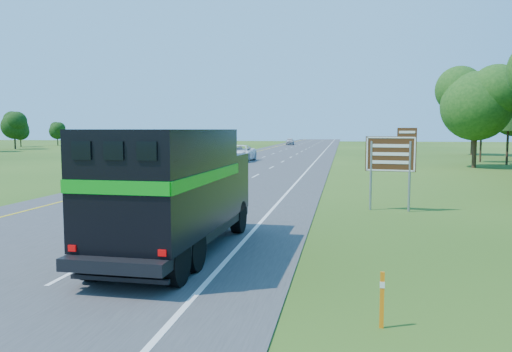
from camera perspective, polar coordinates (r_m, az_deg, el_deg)
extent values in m
cube|color=#38383A|center=(60.71, 1.70, 1.84)|extent=(15.00, 260.00, 0.04)
cube|color=yellow|center=(61.74, -3.36, 1.92)|extent=(0.15, 260.00, 0.01)
cube|color=white|center=(60.17, 6.89, 1.80)|extent=(0.15, 260.00, 0.01)
cylinder|color=black|center=(18.55, -8.60, -4.40)|extent=(0.40, 1.15, 1.14)
cylinder|color=black|center=(17.92, -2.02, -4.69)|extent=(0.40, 1.15, 1.14)
cylinder|color=black|center=(14.07, -15.68, -7.67)|extent=(0.40, 1.15, 1.14)
cylinder|color=black|center=(13.23, -7.17, -8.34)|extent=(0.40, 1.15, 1.14)
cylinder|color=black|center=(13.01, -18.22, -8.81)|extent=(0.40, 1.15, 1.14)
cylinder|color=black|center=(12.10, -9.09, -9.68)|extent=(0.40, 1.15, 1.14)
cube|color=black|center=(15.09, -9.08, -6.18)|extent=(2.73, 8.37, 0.29)
cube|color=black|center=(17.93, -5.50, -0.65)|extent=(2.60, 1.94, 1.97)
cube|color=black|center=(18.80, -4.66, 1.22)|extent=(2.28, 0.13, 0.62)
cube|color=black|center=(14.18, -10.20, -0.50)|extent=(2.77, 6.09, 2.85)
cube|color=#089911|center=(11.43, -15.86, -1.30)|extent=(2.59, 0.12, 0.31)
cube|color=#089911|center=(14.71, -14.98, 0.17)|extent=(0.22, 6.02, 0.31)
cube|color=#089911|center=(13.74, -5.10, -0.03)|extent=(0.22, 6.02, 0.31)
cube|color=black|center=(11.75, -19.34, 2.78)|extent=(0.47, 0.06, 0.42)
cube|color=black|center=(11.37, -15.97, 2.80)|extent=(0.47, 0.06, 0.42)
cube|color=black|center=(11.03, -12.38, 2.81)|extent=(0.47, 0.06, 0.42)
cube|color=black|center=(11.96, -15.32, -11.27)|extent=(2.39, 0.19, 0.10)
cube|color=#B20505|center=(12.20, -20.28, -7.75)|extent=(0.19, 0.05, 0.15)
cube|color=#B20505|center=(11.22, -10.68, -8.65)|extent=(0.19, 0.05, 0.15)
imported|color=white|center=(57.98, -1.95, 2.63)|extent=(3.16, 6.81, 1.89)
imported|color=#AFB0B6|center=(119.92, 3.91, 3.97)|extent=(2.37, 5.01, 1.66)
cylinder|color=gray|center=(23.64, 13.00, 0.04)|extent=(0.11, 0.11, 3.21)
cylinder|color=gray|center=(23.55, 17.14, -0.08)|extent=(0.11, 0.11, 3.21)
cube|color=#45230E|center=(23.51, 15.13, 2.45)|extent=(2.23, 0.37, 1.60)
cube|color=#45230E|center=(23.46, 16.89, 4.83)|extent=(0.86, 0.18, 0.38)
cube|color=white|center=(23.47, 15.12, 2.44)|extent=(2.12, 0.31, 1.54)
cube|color=orange|center=(9.92, 14.20, -13.59)|extent=(0.08, 0.04, 1.08)
cube|color=white|center=(9.83, 14.24, -11.96)|extent=(0.09, 0.05, 0.12)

